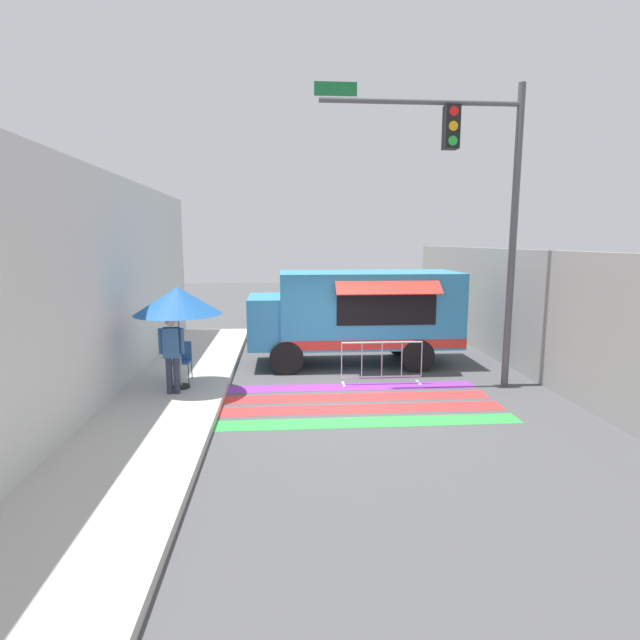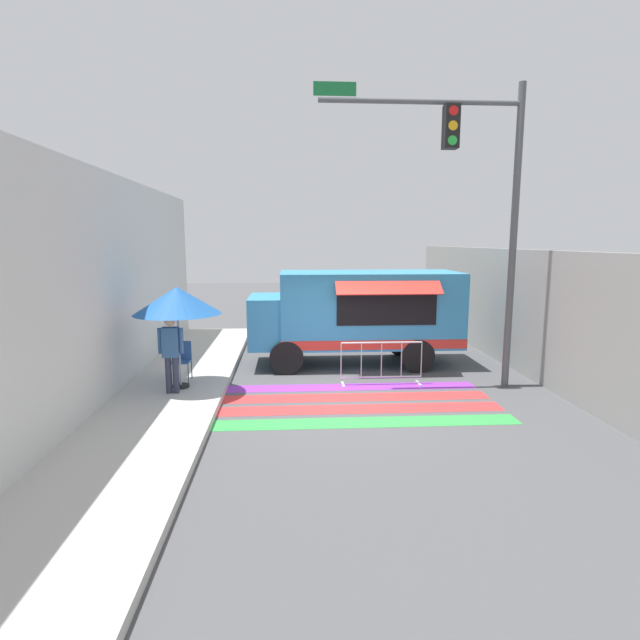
{
  "view_description": "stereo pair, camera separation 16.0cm",
  "coord_description": "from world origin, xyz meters",
  "px_view_note": "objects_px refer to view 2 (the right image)",
  "views": [
    {
      "loc": [
        -1.25,
        -10.21,
        3.36
      ],
      "look_at": [
        -0.33,
        2.09,
        1.39
      ],
      "focal_mm": 28.0,
      "sensor_mm": 36.0,
      "label": 1
    },
    {
      "loc": [
        -1.1,
        -10.22,
        3.36
      ],
      "look_at": [
        -0.33,
        2.09,
        1.39
      ],
      "focal_mm": 28.0,
      "sensor_mm": 36.0,
      "label": 2
    }
  ],
  "objects_px": {
    "food_truck": "(353,311)",
    "vendor_person": "(171,349)",
    "barricade_front": "(381,364)",
    "traffic_signal_pole": "(479,186)",
    "patio_umbrella": "(177,301)",
    "folding_chair": "(181,357)"
  },
  "relations": [
    {
      "from": "food_truck",
      "to": "vendor_person",
      "type": "relative_size",
      "value": 3.37
    },
    {
      "from": "food_truck",
      "to": "vendor_person",
      "type": "bearing_deg",
      "value": -145.63
    },
    {
      "from": "food_truck",
      "to": "barricade_front",
      "type": "xyz_separation_m",
      "value": [
        0.42,
        -2.02,
        -0.96
      ]
    },
    {
      "from": "vendor_person",
      "to": "barricade_front",
      "type": "height_order",
      "value": "vendor_person"
    },
    {
      "from": "food_truck",
      "to": "traffic_signal_pole",
      "type": "height_order",
      "value": "traffic_signal_pole"
    },
    {
      "from": "food_truck",
      "to": "barricade_front",
      "type": "distance_m",
      "value": 2.27
    },
    {
      "from": "patio_umbrella",
      "to": "barricade_front",
      "type": "relative_size",
      "value": 1.16
    },
    {
      "from": "food_truck",
      "to": "patio_umbrella",
      "type": "bearing_deg",
      "value": -149.04
    },
    {
      "from": "food_truck",
      "to": "traffic_signal_pole",
      "type": "xyz_separation_m",
      "value": [
        2.44,
        -2.3,
        3.08
      ]
    },
    {
      "from": "traffic_signal_pole",
      "to": "patio_umbrella",
      "type": "xyz_separation_m",
      "value": [
        -6.57,
        -0.18,
        -2.46
      ]
    },
    {
      "from": "food_truck",
      "to": "barricade_front",
      "type": "height_order",
      "value": "food_truck"
    },
    {
      "from": "barricade_front",
      "to": "vendor_person",
      "type": "bearing_deg",
      "value": -169.41
    },
    {
      "from": "traffic_signal_pole",
      "to": "folding_chair",
      "type": "distance_m",
      "value": 7.7
    },
    {
      "from": "food_truck",
      "to": "traffic_signal_pole",
      "type": "distance_m",
      "value": 4.55
    },
    {
      "from": "folding_chair",
      "to": "food_truck",
      "type": "bearing_deg",
      "value": 27.63
    },
    {
      "from": "folding_chair",
      "to": "barricade_front",
      "type": "height_order",
      "value": "folding_chair"
    },
    {
      "from": "patio_umbrella",
      "to": "folding_chair",
      "type": "height_order",
      "value": "patio_umbrella"
    },
    {
      "from": "patio_umbrella",
      "to": "food_truck",
      "type": "bearing_deg",
      "value": 30.96
    },
    {
      "from": "food_truck",
      "to": "folding_chair",
      "type": "relative_size",
      "value": 6.22
    },
    {
      "from": "barricade_front",
      "to": "folding_chair",
      "type": "bearing_deg",
      "value": 178.43
    },
    {
      "from": "folding_chair",
      "to": "barricade_front",
      "type": "xyz_separation_m",
      "value": [
        4.64,
        -0.13,
        -0.19
      ]
    },
    {
      "from": "patio_umbrella",
      "to": "barricade_front",
      "type": "xyz_separation_m",
      "value": [
        4.55,
        0.46,
        -1.57
      ]
    }
  ]
}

